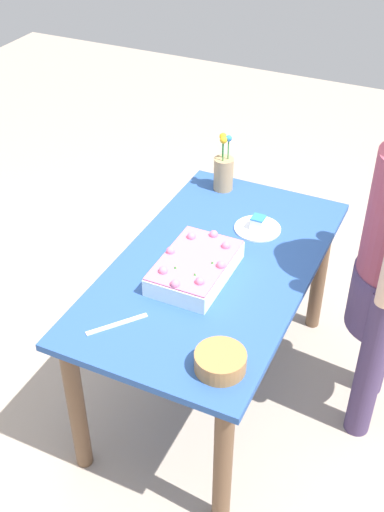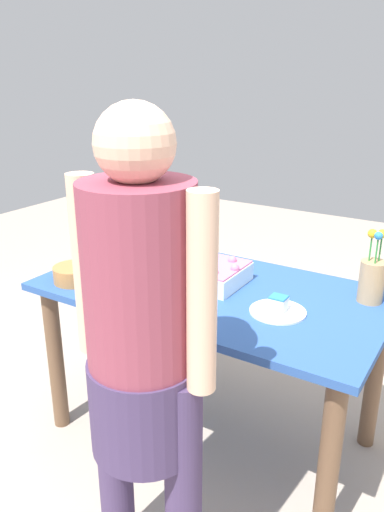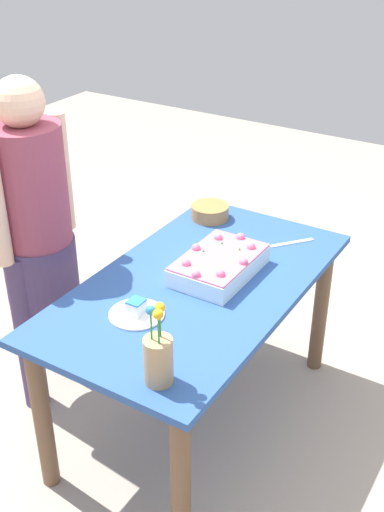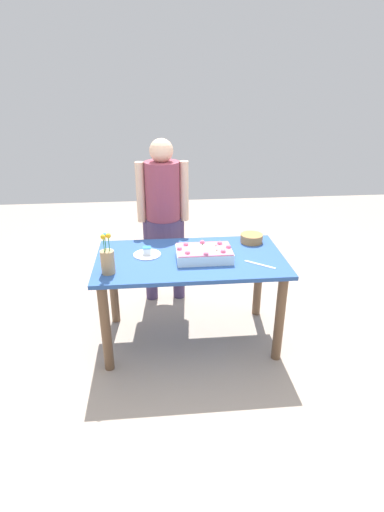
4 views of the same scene
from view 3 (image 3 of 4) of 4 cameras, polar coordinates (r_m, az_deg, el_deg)
name	(u,v)px [view 3 (image 3 of 4)]	position (r m, az deg, el deg)	size (l,w,h in m)	color
ground_plane	(197,416)	(3.01, 0.46, -14.07)	(8.00, 8.00, 0.00)	tan
dining_table	(198,307)	(2.63, 0.51, -4.54)	(1.39, 0.78, 0.72)	#2B5299
sheet_cake	(219,264)	(2.60, 2.43, -0.75)	(0.40, 0.26, 0.11)	white
serving_plate_with_slice	(136,312)	(2.37, -4.96, -4.95)	(0.21, 0.21, 0.06)	white
cake_knife	(289,243)	(2.87, 8.60, 1.12)	(0.24, 0.02, 0.00)	silver
flower_vase	(158,357)	(2.02, -3.02, -8.98)	(0.09, 0.09, 0.29)	tan
fruit_bowl	(210,212)	(3.05, 1.61, 3.95)	(0.18, 0.18, 0.07)	#AE763F
person_standing	(36,228)	(2.76, -13.72, 2.40)	(0.45, 0.31, 1.49)	#44355B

